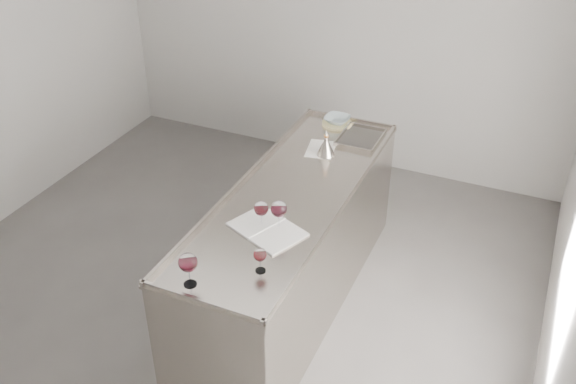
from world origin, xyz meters
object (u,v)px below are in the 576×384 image
at_px(wine_glass_left, 188,263).
at_px(counter, 292,248).
at_px(wine_funnel, 326,147).
at_px(notebook, 267,229).
at_px(wine_glass_small, 260,256).
at_px(wine_glass_right, 279,210).
at_px(ceramic_bowl, 337,120).
at_px(wine_glass_middle, 261,209).

bearing_deg(wine_glass_left, counter, 82.88).
xyz_separation_m(counter, wine_funnel, (0.02, 0.58, 0.53)).
height_order(notebook, wine_funnel, wine_funnel).
distance_m(wine_glass_left, wine_funnel, 1.67).
bearing_deg(wine_glass_left, wine_glass_small, 40.84).
bearing_deg(wine_glass_right, ceramic_bowl, 96.52).
xyz_separation_m(wine_glass_middle, wine_glass_right, (0.11, 0.02, 0.01)).
height_order(counter, wine_glass_small, wine_glass_small).
xyz_separation_m(wine_glass_small, ceramic_bowl, (-0.24, 1.90, -0.06)).
distance_m(wine_glass_small, wine_funnel, 1.41).
distance_m(wine_glass_middle, notebook, 0.13).
xyz_separation_m(wine_glass_left, wine_glass_right, (0.23, 0.67, -0.01)).
bearing_deg(counter, wine_glass_middle, -92.31).
height_order(wine_glass_left, wine_glass_middle, wine_glass_left).
relative_size(wine_glass_middle, wine_glass_small, 1.16).
distance_m(counter, notebook, 0.66).
xyz_separation_m(notebook, ceramic_bowl, (-0.11, 1.53, 0.04)).
xyz_separation_m(wine_glass_left, ceramic_bowl, (0.06, 2.16, -0.10)).
bearing_deg(wine_funnel, wine_glass_middle, -92.10).
height_order(wine_glass_left, wine_glass_small, wine_glass_left).
bearing_deg(wine_glass_left, ceramic_bowl, 88.46).
relative_size(wine_glass_right, wine_glass_small, 1.30).
height_order(wine_glass_middle, wine_funnel, wine_funnel).
bearing_deg(wine_glass_middle, ceramic_bowl, 92.27).
bearing_deg(wine_glass_middle, wine_glass_small, -64.91).
bearing_deg(wine_funnel, wine_glass_small, -83.98).
distance_m(wine_glass_middle, wine_glass_right, 0.11).
bearing_deg(notebook, wine_glass_middle, 175.69).
height_order(counter, wine_glass_middle, wine_glass_middle).
relative_size(wine_glass_small, notebook, 0.29).
xyz_separation_m(counter, wine_glass_right, (0.09, -0.41, 0.61)).
bearing_deg(wine_glass_left, wine_glass_middle, 79.80).
distance_m(wine_glass_middle, ceramic_bowl, 1.51).
height_order(notebook, ceramic_bowl, ceramic_bowl).
relative_size(wine_glass_left, wine_glass_right, 1.04).
height_order(wine_glass_right, wine_funnel, wine_funnel).
bearing_deg(ceramic_bowl, wine_glass_left, -91.54).
bearing_deg(wine_glass_small, wine_glass_middle, 115.09).
height_order(wine_glass_small, wine_funnel, wine_funnel).
relative_size(counter, wine_glass_right, 12.16).
distance_m(wine_glass_left, wine_glass_small, 0.40).
relative_size(wine_glass_right, notebook, 0.38).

